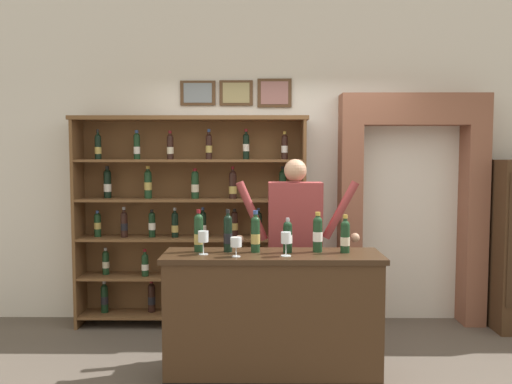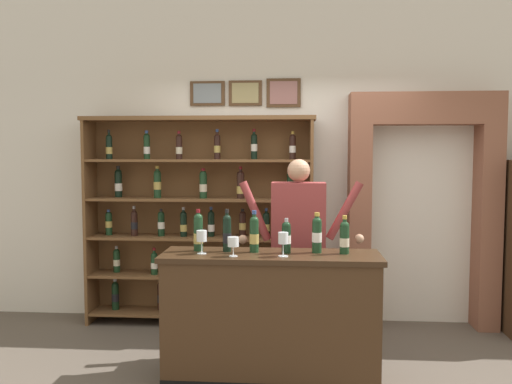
{
  "view_description": "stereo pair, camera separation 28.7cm",
  "coord_description": "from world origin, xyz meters",
  "px_view_note": "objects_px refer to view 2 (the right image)",
  "views": [
    {
      "loc": [
        -0.2,
        -3.99,
        1.75
      ],
      "look_at": [
        -0.23,
        0.18,
        1.43
      ],
      "focal_mm": 37.63,
      "sensor_mm": 36.0,
      "label": 1
    },
    {
      "loc": [
        0.09,
        -3.98,
        1.75
      ],
      "look_at": [
        -0.23,
        0.18,
        1.43
      ],
      "focal_mm": 37.63,
      "sensor_mm": 36.0,
      "label": 2
    }
  ],
  "objects_px": {
    "tasting_bottle_super_tuscan": "(254,233)",
    "tasting_counter": "(271,318)",
    "tasting_bottle_brunello": "(198,232)",
    "wine_glass_spare": "(233,243)",
    "wine_shelf": "(200,215)",
    "tasting_bottle_riserva": "(317,234)",
    "wine_glass_right": "(202,237)",
    "wine_glass_center": "(283,240)",
    "tasting_bottle_chianti": "(286,236)",
    "tasting_bottle_rosso": "(344,237)",
    "shopkeeper": "(298,234)",
    "tasting_bottle_prosecco": "(227,232)"
  },
  "relations": [
    {
      "from": "wine_glass_spare",
      "to": "wine_glass_right",
      "type": "distance_m",
      "value": 0.26
    },
    {
      "from": "tasting_bottle_chianti",
      "to": "wine_glass_spare",
      "type": "xyz_separation_m",
      "value": [
        -0.38,
        -0.17,
        -0.03
      ]
    },
    {
      "from": "shopkeeper",
      "to": "tasting_bottle_chianti",
      "type": "distance_m",
      "value": 0.57
    },
    {
      "from": "tasting_counter",
      "to": "wine_shelf",
      "type": "bearing_deg",
      "value": 120.11
    },
    {
      "from": "wine_glass_right",
      "to": "tasting_counter",
      "type": "bearing_deg",
      "value": 5.35
    },
    {
      "from": "tasting_bottle_riserva",
      "to": "tasting_bottle_brunello",
      "type": "bearing_deg",
      "value": 179.67
    },
    {
      "from": "tasting_bottle_chianti",
      "to": "wine_glass_spare",
      "type": "height_order",
      "value": "tasting_bottle_chianti"
    },
    {
      "from": "wine_glass_spare",
      "to": "wine_glass_center",
      "type": "xyz_separation_m",
      "value": [
        0.36,
        0.03,
        0.02
      ]
    },
    {
      "from": "tasting_counter",
      "to": "tasting_bottle_brunello",
      "type": "xyz_separation_m",
      "value": [
        -0.56,
        0.07,
        0.64
      ]
    },
    {
      "from": "tasting_bottle_prosecco",
      "to": "wine_glass_spare",
      "type": "height_order",
      "value": "tasting_bottle_prosecco"
    },
    {
      "from": "wine_shelf",
      "to": "tasting_bottle_brunello",
      "type": "relative_size",
      "value": 7.17
    },
    {
      "from": "wine_shelf",
      "to": "shopkeeper",
      "type": "bearing_deg",
      "value": -37.53
    },
    {
      "from": "tasting_bottle_super_tuscan",
      "to": "wine_glass_spare",
      "type": "xyz_separation_m",
      "value": [
        -0.14,
        -0.18,
        -0.04
      ]
    },
    {
      "from": "tasting_bottle_prosecco",
      "to": "tasting_bottle_riserva",
      "type": "height_order",
      "value": "tasting_bottle_prosecco"
    },
    {
      "from": "tasting_counter",
      "to": "wine_glass_right",
      "type": "height_order",
      "value": "wine_glass_right"
    },
    {
      "from": "shopkeeper",
      "to": "wine_glass_right",
      "type": "relative_size",
      "value": 9.52
    },
    {
      "from": "tasting_bottle_riserva",
      "to": "tasting_bottle_rosso",
      "type": "xyz_separation_m",
      "value": [
        0.2,
        -0.03,
        -0.02
      ]
    },
    {
      "from": "tasting_bottle_brunello",
      "to": "wine_glass_right",
      "type": "distance_m",
      "value": 0.13
    },
    {
      "from": "wine_glass_center",
      "to": "tasting_bottle_chianti",
      "type": "bearing_deg",
      "value": 82.12
    },
    {
      "from": "wine_shelf",
      "to": "wine_glass_center",
      "type": "bearing_deg",
      "value": -58.91
    },
    {
      "from": "wine_shelf",
      "to": "tasting_bottle_riserva",
      "type": "relative_size",
      "value": 7.56
    },
    {
      "from": "shopkeeper",
      "to": "wine_glass_center",
      "type": "xyz_separation_m",
      "value": [
        -0.11,
        -0.7,
        0.06
      ]
    },
    {
      "from": "tasting_bottle_brunello",
      "to": "wine_glass_spare",
      "type": "bearing_deg",
      "value": -34.3
    },
    {
      "from": "tasting_counter",
      "to": "tasting_bottle_rosso",
      "type": "xyz_separation_m",
      "value": [
        0.55,
        0.04,
        0.62
      ]
    },
    {
      "from": "tasting_bottle_super_tuscan",
      "to": "wine_glass_spare",
      "type": "height_order",
      "value": "tasting_bottle_super_tuscan"
    },
    {
      "from": "tasting_bottle_brunello",
      "to": "tasting_bottle_rosso",
      "type": "height_order",
      "value": "tasting_bottle_brunello"
    },
    {
      "from": "tasting_counter",
      "to": "tasting_bottle_brunello",
      "type": "bearing_deg",
      "value": 173.0
    },
    {
      "from": "tasting_bottle_riserva",
      "to": "tasting_counter",
      "type": "bearing_deg",
      "value": -169.51
    },
    {
      "from": "wine_shelf",
      "to": "tasting_counter",
      "type": "distance_m",
      "value": 1.69
    },
    {
      "from": "wine_shelf",
      "to": "wine_glass_right",
      "type": "distance_m",
      "value": 1.43
    },
    {
      "from": "wine_shelf",
      "to": "tasting_bottle_chianti",
      "type": "height_order",
      "value": "wine_shelf"
    },
    {
      "from": "tasting_bottle_prosecco",
      "to": "tasting_bottle_brunello",
      "type": "bearing_deg",
      "value": 177.96
    },
    {
      "from": "shopkeeper",
      "to": "tasting_bottle_riserva",
      "type": "distance_m",
      "value": 0.55
    },
    {
      "from": "tasting_counter",
      "to": "tasting_bottle_riserva",
      "type": "distance_m",
      "value": 0.73
    },
    {
      "from": "tasting_bottle_super_tuscan",
      "to": "wine_glass_right",
      "type": "bearing_deg",
      "value": -165.98
    },
    {
      "from": "tasting_bottle_riserva",
      "to": "wine_glass_spare",
      "type": "height_order",
      "value": "tasting_bottle_riserva"
    },
    {
      "from": "tasting_counter",
      "to": "tasting_bottle_rosso",
      "type": "bearing_deg",
      "value": 3.83
    },
    {
      "from": "tasting_bottle_super_tuscan",
      "to": "tasting_counter",
      "type": "bearing_deg",
      "value": -20.41
    },
    {
      "from": "tasting_bottle_rosso",
      "to": "shopkeeper",
      "type": "bearing_deg",
      "value": 121.64
    },
    {
      "from": "tasting_bottle_super_tuscan",
      "to": "wine_glass_right",
      "type": "relative_size",
      "value": 1.8
    },
    {
      "from": "tasting_bottle_chianti",
      "to": "shopkeeper",
      "type": "bearing_deg",
      "value": 80.57
    },
    {
      "from": "tasting_bottle_prosecco",
      "to": "tasting_bottle_rosso",
      "type": "distance_m",
      "value": 0.89
    },
    {
      "from": "tasting_bottle_chianti",
      "to": "tasting_bottle_rosso",
      "type": "height_order",
      "value": "tasting_bottle_rosso"
    },
    {
      "from": "tasting_bottle_prosecco",
      "to": "wine_glass_right",
      "type": "distance_m",
      "value": 0.21
    },
    {
      "from": "tasting_bottle_prosecco",
      "to": "tasting_bottle_rosso",
      "type": "bearing_deg",
      "value": -1.57
    },
    {
      "from": "tasting_bottle_brunello",
      "to": "tasting_bottle_super_tuscan",
      "type": "bearing_deg",
      "value": -2.76
    },
    {
      "from": "tasting_bottle_prosecco",
      "to": "tasting_bottle_riserva",
      "type": "relative_size",
      "value": 1.06
    },
    {
      "from": "tasting_bottle_riserva",
      "to": "tasting_bottle_rosso",
      "type": "relative_size",
      "value": 1.06
    },
    {
      "from": "tasting_bottle_riserva",
      "to": "wine_glass_spare",
      "type": "distance_m",
      "value": 0.65
    },
    {
      "from": "tasting_bottle_rosso",
      "to": "wine_glass_center",
      "type": "relative_size",
      "value": 1.62
    }
  ]
}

